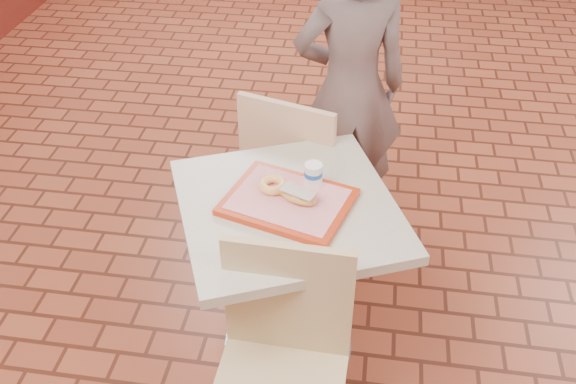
# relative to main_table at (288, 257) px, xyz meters

# --- Properties ---
(wainscot_band) EXTENTS (8.00, 10.00, 1.00)m
(wainscot_band) POSITION_rel_main_table_xyz_m (0.98, 0.79, -0.07)
(wainscot_band) COLOR #571710
(wainscot_band) RESTS_ON ground
(main_table) EXTENTS (0.81, 0.81, 0.85)m
(main_table) POSITION_rel_main_table_xyz_m (0.00, 0.00, 0.00)
(main_table) COLOR #B4AB91
(main_table) RESTS_ON ground
(chair_main_front) EXTENTS (0.47, 0.47, 0.98)m
(chair_main_front) POSITION_rel_main_table_xyz_m (0.05, -0.49, -0.02)
(chair_main_front) COLOR tan
(chair_main_front) RESTS_ON ground
(chair_main_back) EXTENTS (0.57, 0.57, 1.00)m
(chair_main_back) POSITION_rel_main_table_xyz_m (-0.05, 0.61, -0.01)
(chair_main_back) COLOR #DFB185
(chair_main_back) RESTS_ON ground
(customer) EXTENTS (0.66, 0.52, 1.61)m
(customer) POSITION_rel_main_table_xyz_m (0.16, 1.02, 0.23)
(customer) COLOR #65524E
(customer) RESTS_ON ground
(serving_tray) EXTENTS (0.46, 0.36, 0.03)m
(serving_tray) POSITION_rel_main_table_xyz_m (0.00, -0.00, 0.29)
(serving_tray) COLOR #AE2B0D
(serving_tray) RESTS_ON main_table
(ring_donut) EXTENTS (0.12, 0.12, 0.04)m
(ring_donut) POSITION_rel_main_table_xyz_m (-0.07, 0.05, 0.32)
(ring_donut) COLOR #F5AB59
(ring_donut) RESTS_ON serving_tray
(long_john_donut) EXTENTS (0.17, 0.13, 0.05)m
(long_john_donut) POSITION_rel_main_table_xyz_m (0.04, -0.01, 0.33)
(long_john_donut) COLOR gold
(long_john_donut) RESTS_ON serving_tray
(paper_cup) EXTENTS (0.07, 0.07, 0.09)m
(paper_cup) POSITION_rel_main_table_xyz_m (0.08, 0.11, 0.35)
(paper_cup) COLOR white
(paper_cup) RESTS_ON serving_tray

